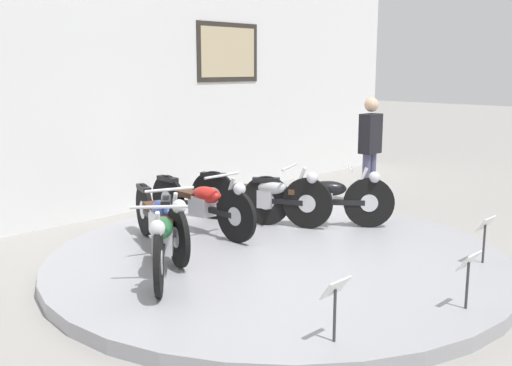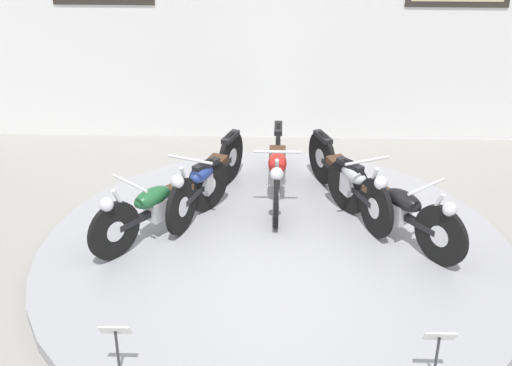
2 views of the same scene
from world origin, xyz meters
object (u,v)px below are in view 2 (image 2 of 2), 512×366
Objects in this scene: motorcycle_red at (277,168)px; info_placard_front_left at (116,337)px; motorcycle_black at (395,206)px; motorcycle_blue at (206,177)px; motorcycle_silver at (349,178)px; info_placard_front_right at (439,343)px; motorcycle_green at (160,203)px.

motorcycle_red is 3.90× the size of info_placard_front_left.
motorcycle_black is (1.28, -0.89, 0.01)m from motorcycle_red.
motorcycle_black is at bearing -16.72° from motorcycle_blue.
motorcycle_silver is 3.68× the size of info_placard_front_right.
motorcycle_blue is 3.70× the size of info_placard_front_right.
motorcycle_black is at bearing 91.00° from info_placard_front_right.
motorcycle_green is 2.20m from info_placard_front_left.
motorcycle_blue is 3.56m from info_placard_front_right.
info_placard_front_left is (-0.49, -2.84, -0.02)m from motorcycle_blue.
motorcycle_black reaches higher than motorcycle_green.
motorcycle_red reaches higher than motorcycle_green.
motorcycle_silver is 2.88m from info_placard_front_right.
motorcycle_silver reaches higher than motorcycle_black.
motorcycle_green is 0.78× the size of motorcycle_red.
motorcycle_black is at bearing -55.03° from motorcycle_silver.
motorcycle_red is 3.36m from info_placard_front_left.
motorcycle_green is at bearing -163.24° from motorcycle_silver.
motorcycle_blue is 1.19× the size of motorcycle_black.
motorcycle_green reaches higher than info_placard_front_right.
motorcycle_green reaches higher than info_placard_front_left.
info_placard_front_left is at bearing -99.71° from motorcycle_blue.
info_placard_front_left is at bearing -90.97° from motorcycle_green.
motorcycle_green is 2.21m from motorcycle_silver.
motorcycle_silver reaches higher than info_placard_front_right.
motorcycle_silver reaches higher than info_placard_front_left.
info_placard_front_left is (-0.04, -2.20, -0.02)m from motorcycle_green.
motorcycle_blue is at bearing 54.82° from motorcycle_green.
motorcycle_red is 1.06× the size of motorcycle_silver.
motorcycle_red is at bearing 113.15° from info_placard_front_right.
motorcycle_red is 3.36m from info_placard_front_right.
motorcycle_blue reaches higher than motorcycle_red.
motorcycle_silver reaches higher than motorcycle_green.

